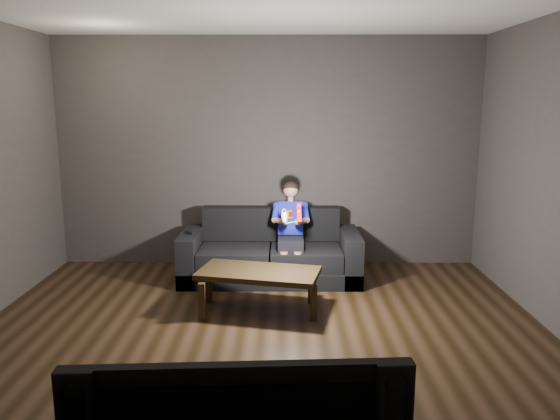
{
  "coord_description": "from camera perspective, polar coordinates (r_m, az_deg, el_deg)",
  "views": [
    {
      "loc": [
        0.19,
        -3.98,
        1.96
      ],
      "look_at": [
        0.15,
        1.55,
        0.85
      ],
      "focal_mm": 35.0,
      "sensor_mm": 36.0,
      "label": 1
    }
  ],
  "objects": [
    {
      "name": "floor",
      "position": [
        4.44,
        -2.16,
        -14.86
      ],
      "size": [
        5.0,
        5.0,
        0.0
      ],
      "primitive_type": "plane",
      "color": "black",
      "rests_on": "ground"
    },
    {
      "name": "child",
      "position": [
        5.96,
        1.12,
        -1.37
      ],
      "size": [
        0.41,
        0.5,
        1.01
      ],
      "color": "black",
      "rests_on": "sofa"
    },
    {
      "name": "wii_remote_red",
      "position": [
        5.54,
        1.97,
        -0.28
      ],
      "size": [
        0.06,
        0.08,
        0.19
      ],
      "color": "red",
      "rests_on": "child"
    },
    {
      "name": "nunchuk_white",
      "position": [
        5.55,
        0.46,
        -0.6
      ],
      "size": [
        0.08,
        0.11,
        0.16
      ],
      "color": "white",
      "rests_on": "child"
    },
    {
      "name": "wii_remote_black",
      "position": [
        6.05,
        -9.42,
        -2.28
      ],
      "size": [
        0.07,
        0.15,
        0.03
      ],
      "color": "black",
      "rests_on": "sofa"
    },
    {
      "name": "coffee_table",
      "position": [
        5.14,
        -2.24,
        -6.89
      ],
      "size": [
        1.2,
        0.78,
        0.4
      ],
      "color": "black",
      "rests_on": "floor"
    },
    {
      "name": "sofa",
      "position": [
        6.11,
        -1.0,
        -4.91
      ],
      "size": [
        1.96,
        0.85,
        0.76
      ],
      "color": "black",
      "rests_on": "floor"
    },
    {
      "name": "front_wall",
      "position": [
        1.61,
        -6.57,
        -10.92
      ],
      "size": [
        5.0,
        0.04,
        2.7
      ],
      "primitive_type": "cube",
      "color": "#3B3734",
      "rests_on": "ground"
    },
    {
      "name": "back_wall",
      "position": [
        6.51,
        -1.26,
        5.97
      ],
      "size": [
        5.0,
        0.04,
        2.7
      ],
      "primitive_type": "cube",
      "color": "#3B3734",
      "rests_on": "ground"
    }
  ]
}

